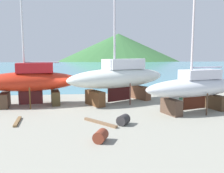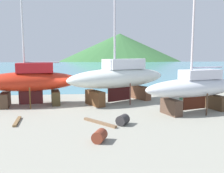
{
  "view_description": "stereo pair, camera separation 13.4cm",
  "coord_description": "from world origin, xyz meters",
  "views": [
    {
      "loc": [
        1.46,
        -21.53,
        4.62
      ],
      "look_at": [
        3.69,
        -0.43,
        1.75
      ],
      "focal_mm": 39.06,
      "sensor_mm": 36.0,
      "label": 1
    },
    {
      "loc": [
        1.6,
        -21.54,
        4.62
      ],
      "look_at": [
        3.69,
        -0.43,
        1.75
      ],
      "focal_mm": 39.06,
      "sensor_mm": 36.0,
      "label": 2
    }
  ],
  "objects": [
    {
      "name": "timber_plank_far",
      "position": [
        -3.22,
        -4.95,
        0.07
      ],
      "size": [
        0.51,
        2.37,
        0.13
      ],
      "primitive_type": "cube",
      "rotation": [
        0.0,
        0.0,
        1.69
      ],
      "color": "brown",
      "rests_on": "ground"
    },
    {
      "name": "sailboat_far_slipway",
      "position": [
        10.07,
        -3.21,
        2.02
      ],
      "size": [
        9.35,
        5.02,
        15.8
      ],
      "rotation": [
        0.0,
        0.0,
        3.45
      ],
      "color": "#4F392C",
      "rests_on": "ground"
    },
    {
      "name": "headland_hill",
      "position": [
        24.12,
        150.16,
        0.0
      ],
      "size": [
        163.33,
        163.33,
        37.18
      ],
      "primitive_type": "cone",
      "color": "#346634",
      "rests_on": "ground"
    },
    {
      "name": "ground_plane",
      "position": [
        0.0,
        -3.65,
        0.0
      ],
      "size": [
        41.36,
        41.36,
        0.0
      ],
      "primitive_type": "plane",
      "color": "gray"
    },
    {
      "name": "sea_water",
      "position": [
        0.0,
        61.56,
        0.0
      ],
      "size": [
        165.44,
        110.42,
        0.01
      ],
      "primitive_type": "cube",
      "color": "teal",
      "rests_on": "ground"
    },
    {
      "name": "barrel_tipped_left",
      "position": [
        3.82,
        -6.26,
        0.33
      ],
      "size": [
        1.0,
        1.04,
        0.66
      ],
      "primitive_type": "cylinder",
      "rotation": [
        1.57,
        0.0,
        2.54
      ],
      "color": "#2D2B2D",
      "rests_on": "ground"
    },
    {
      "name": "timber_long_fore",
      "position": [
        2.32,
        -5.85,
        0.08
      ],
      "size": [
        2.1,
        2.37,
        0.16
      ],
      "primitive_type": "cube",
      "rotation": [
        0.0,
        0.0,
        2.29
      ],
      "color": "brown",
      "rests_on": "ground"
    },
    {
      "name": "sailboat_mid_port",
      "position": [
        -3.49,
        0.58,
        2.2
      ],
      "size": [
        8.99,
        4.36,
        14.22
      ],
      "rotation": [
        0.0,
        0.0,
        3.32
      ],
      "color": "#4D3829",
      "rests_on": "ground"
    },
    {
      "name": "barrel_tipped_center",
      "position": [
        2.16,
        -9.19,
        0.32
      ],
      "size": [
        0.91,
        1.03,
        0.63
      ],
      "primitive_type": "cylinder",
      "rotation": [
        1.57,
        0.0,
        2.75
      ],
      "color": "maroon",
      "rests_on": "ground"
    },
    {
      "name": "sailboat_small_center",
      "position": [
        4.61,
        1.37,
        2.39
      ],
      "size": [
        10.95,
        7.91,
        15.14
      ],
      "rotation": [
        0.0,
        0.0,
        3.65
      ],
      "color": "brown",
      "rests_on": "ground"
    },
    {
      "name": "worker",
      "position": [
        11.0,
        1.92,
        0.91
      ],
      "size": [
        0.49,
        0.47,
        1.74
      ],
      "rotation": [
        0.0,
        0.0,
        0.88
      ],
      "color": "#316845",
      "rests_on": "ground"
    }
  ]
}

